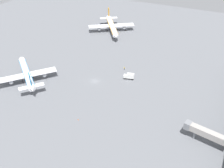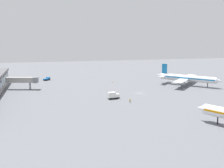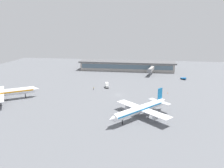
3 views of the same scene
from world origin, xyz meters
name	(u,v)px [view 2 (image 2 of 3)]	position (x,y,z in m)	size (l,w,h in m)	color
ground	(139,93)	(0.00, 0.00, 0.00)	(288.00, 288.00, 0.00)	slate
airplane_taxiing	(187,78)	(-14.56, 32.88, 4.26)	(28.77, 31.62, 11.73)	white
pushback_tractor	(47,79)	(-46.69, -47.53, 0.97)	(4.40, 4.51, 1.90)	black
catering_truck	(113,95)	(9.87, -15.76, 1.70)	(3.23, 5.89, 3.30)	black
ground_crew_worker	(130,101)	(17.93, -9.47, 0.85)	(0.47, 0.56, 1.67)	#1E2338
jet_bridge	(23,80)	(-21.17, -59.92, 5.13)	(6.30, 17.65, 6.74)	#9E9993
safety_cone_near_gate	(112,82)	(-30.80, -8.29, 0.30)	(0.44, 0.44, 0.60)	#EA590C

